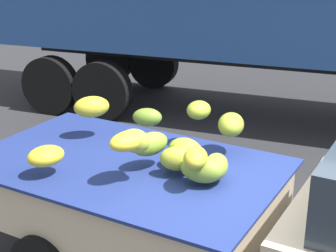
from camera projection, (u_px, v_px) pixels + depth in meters
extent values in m
cube|color=#CCB793|center=(126.00, 210.00, 5.00)|extent=(2.94, 1.97, 0.08)
cube|color=#CCB793|center=(168.00, 156.00, 5.59)|extent=(2.78, 0.32, 0.44)
cube|color=#CCB793|center=(69.00, 224.00, 4.24)|extent=(2.78, 0.32, 0.44)
cube|color=#CCB793|center=(261.00, 222.00, 4.28)|extent=(0.22, 1.70, 0.44)
cube|color=#CCB793|center=(21.00, 158.00, 5.55)|extent=(0.22, 1.70, 0.44)
cube|color=#B21914|center=(169.00, 159.00, 5.63)|extent=(2.67, 0.28, 0.07)
cube|color=navy|center=(125.00, 164.00, 4.84)|extent=(3.08, 2.10, 0.03)
ellipsoid|color=gold|center=(196.00, 158.00, 4.21)|extent=(0.27, 0.35, 0.17)
ellipsoid|color=#9BA82F|center=(185.00, 150.00, 4.64)|extent=(0.40, 0.35, 0.22)
ellipsoid|color=olive|center=(231.00, 125.00, 4.92)|extent=(0.32, 0.41, 0.22)
ellipsoid|color=olive|center=(150.00, 144.00, 4.63)|extent=(0.34, 0.42, 0.22)
ellipsoid|color=#A5AF31|center=(135.00, 141.00, 4.33)|extent=(0.28, 0.20, 0.21)
ellipsoid|color=#A8AC2D|center=(177.00, 159.00, 4.49)|extent=(0.36, 0.30, 0.22)
ellipsoid|color=gold|center=(92.00, 107.00, 5.33)|extent=(0.44, 0.43, 0.22)
ellipsoid|color=#919F2B|center=(199.00, 110.00, 5.10)|extent=(0.27, 0.30, 0.18)
ellipsoid|color=gold|center=(46.00, 156.00, 4.49)|extent=(0.38, 0.42, 0.18)
ellipsoid|color=gold|center=(129.00, 141.00, 4.29)|extent=(0.35, 0.43, 0.16)
ellipsoid|color=olive|center=(216.00, 166.00, 4.39)|extent=(0.27, 0.39, 0.21)
ellipsoid|color=olive|center=(202.00, 170.00, 4.31)|extent=(0.38, 0.24, 0.23)
ellipsoid|color=olive|center=(147.00, 117.00, 5.32)|extent=(0.35, 0.27, 0.19)
cylinder|color=black|center=(143.00, 192.00, 5.92)|extent=(0.66, 0.26, 0.64)
cube|color=black|center=(319.00, 62.00, 8.82)|extent=(11.05, 0.97, 0.30)
cylinder|color=black|center=(153.00, 63.00, 11.27)|extent=(1.09, 0.36, 1.08)
cylinder|color=black|center=(102.00, 91.00, 9.16)|extent=(1.09, 0.36, 1.08)
cylinder|color=black|center=(110.00, 59.00, 11.64)|extent=(1.09, 0.36, 1.08)
cylinder|color=black|center=(51.00, 85.00, 9.53)|extent=(1.09, 0.36, 1.08)
ellipsoid|color=#9BAA31|center=(3.00, 218.00, 5.83)|extent=(0.40, 0.25, 0.18)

